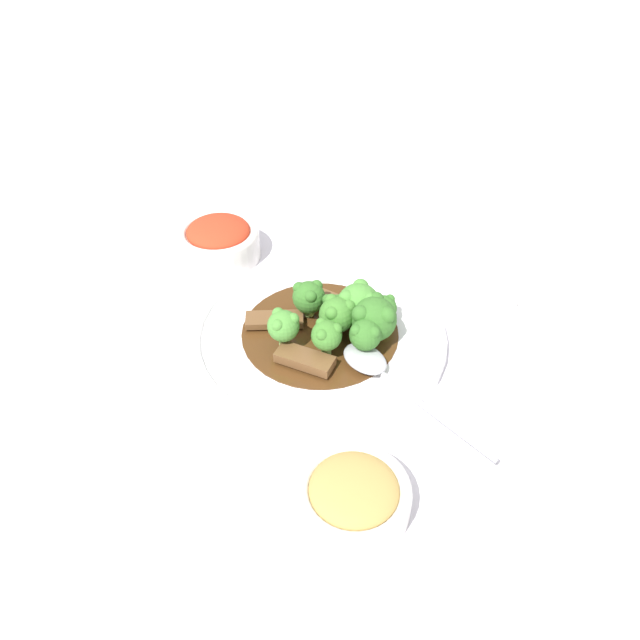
% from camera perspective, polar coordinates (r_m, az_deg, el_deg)
% --- Properties ---
extents(ground_plane, '(4.00, 4.00, 0.00)m').
position_cam_1_polar(ground_plane, '(0.77, -0.00, -1.89)').
color(ground_plane, silver).
extents(main_plate, '(0.31, 0.31, 0.02)m').
position_cam_1_polar(main_plate, '(0.77, -0.00, -1.34)').
color(main_plate, white).
rests_on(main_plate, ground_plane).
extents(beef_strip_0, '(0.03, 0.07, 0.01)m').
position_cam_1_polar(beef_strip_0, '(0.72, -1.40, -3.61)').
color(beef_strip_0, brown).
rests_on(beef_strip_0, main_plate).
extents(beef_strip_1, '(0.03, 0.06, 0.01)m').
position_cam_1_polar(beef_strip_1, '(0.79, 1.30, 1.55)').
color(beef_strip_1, brown).
rests_on(beef_strip_1, main_plate).
extents(beef_strip_2, '(0.06, 0.07, 0.01)m').
position_cam_1_polar(beef_strip_2, '(0.77, -4.19, 0.04)').
color(beef_strip_2, brown).
rests_on(beef_strip_2, main_plate).
extents(broccoli_floret_0, '(0.04, 0.04, 0.05)m').
position_cam_1_polar(broccoli_floret_0, '(0.73, 1.58, 0.55)').
color(broccoli_floret_0, '#7FA84C').
rests_on(broccoli_floret_0, main_plate).
extents(broccoli_floret_1, '(0.04, 0.04, 0.05)m').
position_cam_1_polar(broccoli_floret_1, '(0.77, -1.03, 2.15)').
color(broccoli_floret_1, '#7FA84C').
rests_on(broccoli_floret_1, main_plate).
extents(broccoli_floret_2, '(0.04, 0.04, 0.05)m').
position_cam_1_polar(broccoli_floret_2, '(0.71, 4.17, -1.32)').
color(broccoli_floret_2, '#7FA84C').
rests_on(broccoli_floret_2, main_plate).
extents(broccoli_floret_3, '(0.04, 0.04, 0.05)m').
position_cam_1_polar(broccoli_floret_3, '(0.71, 0.60, -1.39)').
color(broccoli_floret_3, '#8EB756').
rests_on(broccoli_floret_3, main_plate).
extents(broccoli_floret_4, '(0.03, 0.03, 0.04)m').
position_cam_1_polar(broccoli_floret_4, '(0.76, 5.86, 1.14)').
color(broccoli_floret_4, '#8EB756').
rests_on(broccoli_floret_4, main_plate).
extents(broccoli_floret_5, '(0.05, 0.05, 0.06)m').
position_cam_1_polar(broccoli_floret_5, '(0.75, 3.55, 1.50)').
color(broccoli_floret_5, '#8EB756').
rests_on(broccoli_floret_5, main_plate).
extents(broccoli_floret_6, '(0.04, 0.04, 0.05)m').
position_cam_1_polar(broccoli_floret_6, '(0.72, -3.37, -0.51)').
color(broccoli_floret_6, '#8EB756').
rests_on(broccoli_floret_6, main_plate).
extents(broccoli_floret_7, '(0.03, 0.03, 0.04)m').
position_cam_1_polar(broccoli_floret_7, '(0.75, 1.71, 1.12)').
color(broccoli_floret_7, '#7FA84C').
rests_on(broccoli_floret_7, main_plate).
extents(broccoli_floret_8, '(0.05, 0.05, 0.06)m').
position_cam_1_polar(broccoli_floret_8, '(0.73, 4.95, 0.18)').
color(broccoli_floret_8, '#8EB756').
rests_on(broccoli_floret_8, main_plate).
extents(serving_spoon, '(0.09, 0.21, 0.01)m').
position_cam_1_polar(serving_spoon, '(0.71, 5.28, -4.44)').
color(serving_spoon, '#B7B7BC').
rests_on(serving_spoon, main_plate).
extents(side_bowl_kimchi, '(0.12, 0.12, 0.06)m').
position_cam_1_polar(side_bowl_kimchi, '(0.91, -9.21, 7.24)').
color(side_bowl_kimchi, white).
rests_on(side_bowl_kimchi, ground_plane).
extents(side_bowl_appetizer, '(0.11, 0.11, 0.04)m').
position_cam_1_polar(side_bowl_appetizer, '(0.61, 3.09, -15.74)').
color(side_bowl_appetizer, white).
rests_on(side_bowl_appetizer, ground_plane).
extents(sauce_dish, '(0.07, 0.07, 0.01)m').
position_cam_1_polar(sauce_dish, '(0.86, 15.35, 1.99)').
color(sauce_dish, white).
rests_on(sauce_dish, ground_plane).
extents(paper_napkin, '(0.15, 0.11, 0.01)m').
position_cam_1_polar(paper_napkin, '(0.87, 16.10, 2.01)').
color(paper_napkin, white).
rests_on(paper_napkin, ground_plane).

